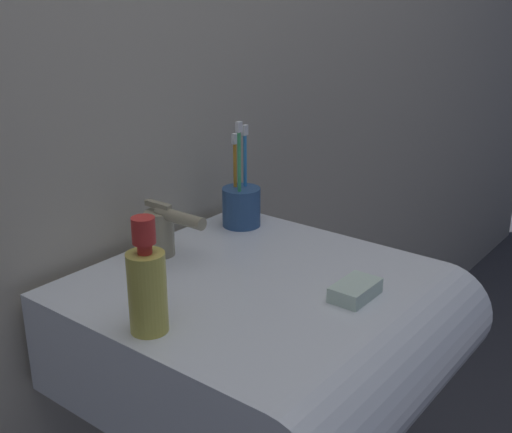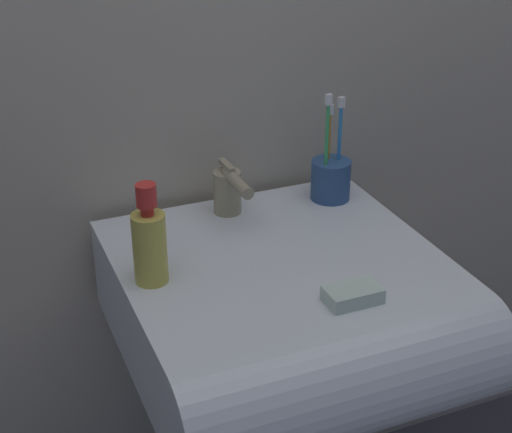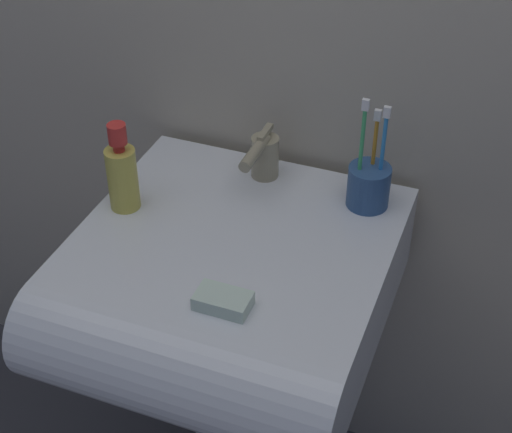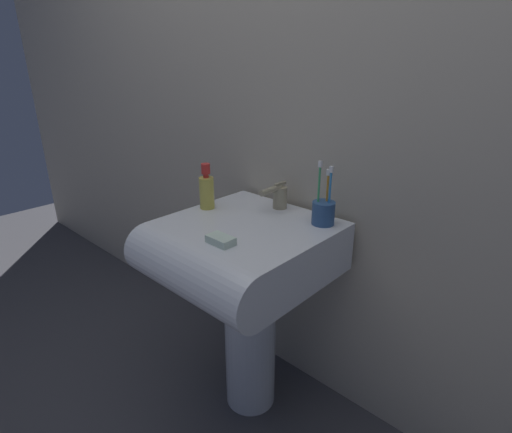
{
  "view_description": "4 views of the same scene",
  "coord_description": "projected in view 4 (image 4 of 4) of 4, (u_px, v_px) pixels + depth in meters",
  "views": [
    {
      "loc": [
        -0.75,
        -0.6,
        1.22
      ],
      "look_at": [
        0.01,
        -0.01,
        0.88
      ],
      "focal_mm": 45.0,
      "sensor_mm": 36.0,
      "label": 1
    },
    {
      "loc": [
        -0.47,
        -1.04,
        1.42
      ],
      "look_at": [
        -0.04,
        -0.0,
        0.85
      ],
      "focal_mm": 55.0,
      "sensor_mm": 36.0,
      "label": 2
    },
    {
      "loc": [
        0.41,
        -0.97,
        1.6
      ],
      "look_at": [
        0.04,
        -0.0,
        0.82
      ],
      "focal_mm": 55.0,
      "sensor_mm": 36.0,
      "label": 3
    },
    {
      "loc": [
        0.86,
        -0.9,
        1.28
      ],
      "look_at": [
        0.02,
        0.01,
        0.79
      ],
      "focal_mm": 28.0,
      "sensor_mm": 36.0,
      "label": 4
    }
  ],
  "objects": [
    {
      "name": "faucet",
      "position": [
        278.0,
        196.0,
        1.46
      ],
      "size": [
        0.05,
        0.13,
        0.1
      ],
      "color": "tan",
      "rests_on": "sink_basin"
    },
    {
      "name": "sink_basin",
      "position": [
        237.0,
        252.0,
        1.33
      ],
      "size": [
        0.53,
        0.57,
        0.17
      ],
      "color": "white",
      "rests_on": "sink_pedestal"
    },
    {
      "name": "bar_soap",
      "position": [
        221.0,
        240.0,
        1.19
      ],
      "size": [
        0.09,
        0.05,
        0.02
      ],
      "primitive_type": "cube",
      "color": "silver",
      "rests_on": "sink_basin"
    },
    {
      "name": "ground_plane",
      "position": [
        251.0,
        397.0,
        1.63
      ],
      "size": [
        6.0,
        6.0,
        0.0
      ],
      "primitive_type": "plane",
      "color": "#38383D",
      "rests_on": "ground"
    },
    {
      "name": "wall_back",
      "position": [
        305.0,
        85.0,
        1.38
      ],
      "size": [
        5.0,
        0.05,
        2.4
      ],
      "primitive_type": "cube",
      "color": "#B7AD99",
      "rests_on": "ground"
    },
    {
      "name": "sink_pedestal",
      "position": [
        250.0,
        337.0,
        1.52
      ],
      "size": [
        0.19,
        0.19,
        0.6
      ],
      "primitive_type": "cylinder",
      "color": "white",
      "rests_on": "ground"
    },
    {
      "name": "toothbrush_cup",
      "position": [
        323.0,
        212.0,
        1.32
      ],
      "size": [
        0.08,
        0.08,
        0.21
      ],
      "color": "#2D5184",
      "rests_on": "sink_basin"
    },
    {
      "name": "soap_bottle",
      "position": [
        207.0,
        190.0,
        1.46
      ],
      "size": [
        0.05,
        0.05,
        0.17
      ],
      "color": "gold",
      "rests_on": "sink_basin"
    }
  ]
}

